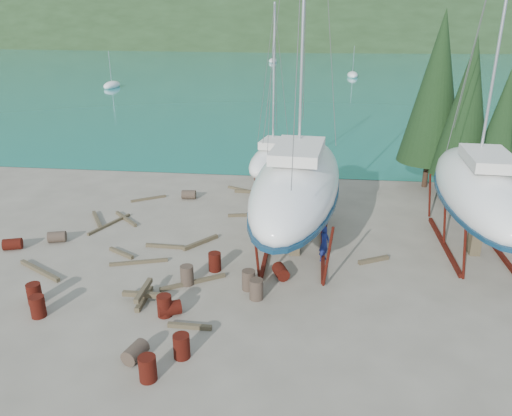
# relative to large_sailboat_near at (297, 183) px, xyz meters

# --- Properties ---
(ground) EXTENTS (600.00, 600.00, 0.00)m
(ground) POSITION_rel_large_sailboat_near_xyz_m (-2.62, -3.32, -3.42)
(ground) COLOR #6A6354
(ground) RESTS_ON ground
(bay_water) EXTENTS (700.00, 700.00, 0.00)m
(bay_water) POSITION_rel_large_sailboat_near_xyz_m (-2.62, 311.68, -3.42)
(bay_water) COLOR #197E7E
(bay_water) RESTS_ON ground
(far_hill) EXTENTS (800.00, 360.00, 110.00)m
(far_hill) POSITION_rel_large_sailboat_near_xyz_m (-2.62, 316.68, -3.42)
(far_hill) COLOR #1E2F17
(far_hill) RESTS_ON ground
(far_house_left) EXTENTS (6.60, 5.60, 5.60)m
(far_house_left) POSITION_rel_large_sailboat_near_xyz_m (-62.62, 186.68, -0.50)
(far_house_left) COLOR beige
(far_house_left) RESTS_ON ground
(far_house_center) EXTENTS (6.60, 5.60, 5.60)m
(far_house_center) POSITION_rel_large_sailboat_near_xyz_m (-22.62, 186.68, -0.50)
(far_house_center) COLOR beige
(far_house_center) RESTS_ON ground
(far_house_right) EXTENTS (6.60, 5.60, 5.60)m
(far_house_right) POSITION_rel_large_sailboat_near_xyz_m (27.38, 186.68, -0.50)
(far_house_right) COLOR beige
(far_house_right) RESTS_ON ground
(cypress_near_right) EXTENTS (3.60, 3.60, 10.00)m
(cypress_near_right) POSITION_rel_large_sailboat_near_xyz_m (9.88, 8.68, 2.37)
(cypress_near_right) COLOR black
(cypress_near_right) RESTS_ON ground
(cypress_mid_right) EXTENTS (3.06, 3.06, 8.50)m
(cypress_mid_right) POSITION_rel_large_sailboat_near_xyz_m (11.38, 6.68, 1.50)
(cypress_mid_right) COLOR black
(cypress_mid_right) RESTS_ON ground
(cypress_back_left) EXTENTS (4.14, 4.14, 11.50)m
(cypress_back_left) POSITION_rel_large_sailboat_near_xyz_m (8.38, 10.68, 3.24)
(cypress_back_left) COLOR black
(cypress_back_left) RESTS_ON ground
(cypress_far_right) EXTENTS (3.24, 3.24, 9.00)m
(cypress_far_right) POSITION_rel_large_sailboat_near_xyz_m (12.88, 9.68, 1.79)
(cypress_far_right) COLOR black
(cypress_far_right) RESTS_ON ground
(moored_boat_left) EXTENTS (2.00, 5.00, 6.05)m
(moored_boat_left) POSITION_rel_large_sailboat_near_xyz_m (-32.62, 56.68, -3.04)
(moored_boat_left) COLOR white
(moored_boat_left) RESTS_ON ground
(moored_boat_mid) EXTENTS (2.00, 5.00, 6.05)m
(moored_boat_mid) POSITION_rel_large_sailboat_near_xyz_m (7.38, 76.68, -3.04)
(moored_boat_mid) COLOR white
(moored_boat_mid) RESTS_ON ground
(moored_boat_far) EXTENTS (2.00, 5.00, 6.05)m
(moored_boat_far) POSITION_rel_large_sailboat_near_xyz_m (-10.62, 106.68, -3.04)
(moored_boat_far) COLOR white
(moored_boat_far) RESTS_ON ground
(large_sailboat_near) EXTENTS (5.14, 13.83, 21.29)m
(large_sailboat_near) POSITION_rel_large_sailboat_near_xyz_m (0.00, 0.00, 0.00)
(large_sailboat_near) COLOR white
(large_sailboat_near) RESTS_ON ground
(large_sailboat_far) EXTENTS (4.24, 12.51, 19.50)m
(large_sailboat_far) POSITION_rel_large_sailboat_near_xyz_m (8.79, 0.97, -0.24)
(large_sailboat_far) COLOR white
(large_sailboat_far) RESTS_ON ground
(small_sailboat_shore) EXTENTS (3.70, 7.70, 11.82)m
(small_sailboat_shore) POSITION_rel_large_sailboat_near_xyz_m (-2.07, 9.66, -1.48)
(small_sailboat_shore) COLOR white
(small_sailboat_shore) RESTS_ON ground
(worker) EXTENTS (0.68, 0.78, 1.79)m
(worker) POSITION_rel_large_sailboat_near_xyz_m (1.41, -1.34, -2.53)
(worker) COLOR navy
(worker) RESTS_ON ground
(drum_0) EXTENTS (0.58, 0.58, 0.88)m
(drum_0) POSITION_rel_large_sailboat_near_xyz_m (-9.70, -7.52, -2.98)
(drum_0) COLOR #57160F
(drum_0) RESTS_ON ground
(drum_1) EXTENTS (0.80, 1.01, 0.58)m
(drum_1) POSITION_rel_large_sailboat_near_xyz_m (-5.03, -9.61, -3.13)
(drum_1) COLOR #2D2823
(drum_1) RESTS_ON ground
(drum_2) EXTENTS (1.02, 0.84, 0.58)m
(drum_2) POSITION_rel_large_sailboat_near_xyz_m (-14.13, -2.01, -3.13)
(drum_2) COLOR #57160F
(drum_2) RESTS_ON ground
(drum_3) EXTENTS (0.58, 0.58, 0.88)m
(drum_3) POSITION_rel_large_sailboat_near_xyz_m (-3.48, -9.29, -2.98)
(drum_3) COLOR #57160F
(drum_3) RESTS_ON ground
(drum_4) EXTENTS (0.94, 0.67, 0.58)m
(drum_4) POSITION_rel_large_sailboat_near_xyz_m (-0.27, 6.58, -3.13)
(drum_4) COLOR #57160F
(drum_4) RESTS_ON ground
(drum_5) EXTENTS (0.58, 0.58, 0.88)m
(drum_5) POSITION_rel_large_sailboat_near_xyz_m (-1.81, -4.47, -2.98)
(drum_5) COLOR #2D2823
(drum_5) RESTS_ON ground
(drum_6) EXTENTS (0.87, 1.03, 0.58)m
(drum_6) POSITION_rel_large_sailboat_near_xyz_m (-0.51, -3.28, -3.13)
(drum_6) COLOR #57160F
(drum_6) RESTS_ON ground
(drum_7) EXTENTS (0.58, 0.58, 0.88)m
(drum_7) POSITION_rel_large_sailboat_near_xyz_m (-4.27, -10.55, -2.98)
(drum_7) COLOR #57160F
(drum_7) RESTS_ON ground
(drum_9) EXTENTS (0.92, 0.64, 0.58)m
(drum_9) POSITION_rel_large_sailboat_near_xyz_m (-7.14, 6.33, -3.13)
(drum_9) COLOR #2D2823
(drum_9) RESTS_ON ground
(drum_10) EXTENTS (0.58, 0.58, 0.88)m
(drum_10) POSITION_rel_large_sailboat_near_xyz_m (-4.81, -6.88, -2.98)
(drum_10) COLOR #57160F
(drum_10) RESTS_ON ground
(drum_11) EXTENTS (0.68, 0.94, 0.58)m
(drum_11) POSITION_rel_large_sailboat_near_xyz_m (-1.58, 5.24, -3.13)
(drum_11) COLOR #2D2823
(drum_11) RESTS_ON ground
(drum_12) EXTENTS (1.04, 0.90, 0.58)m
(drum_12) POSITION_rel_large_sailboat_near_xyz_m (-4.62, -6.81, -3.13)
(drum_12) COLOR #57160F
(drum_12) RESTS_ON ground
(drum_13) EXTENTS (0.58, 0.58, 0.88)m
(drum_13) POSITION_rel_large_sailboat_near_xyz_m (-10.34, -6.63, -2.98)
(drum_13) COLOR #57160F
(drum_13) RESTS_ON ground
(drum_14) EXTENTS (0.58, 0.58, 0.88)m
(drum_14) POSITION_rel_large_sailboat_near_xyz_m (-3.59, -2.97, -2.98)
(drum_14) COLOR #57160F
(drum_14) RESTS_ON ground
(drum_15) EXTENTS (1.01, 0.80, 0.58)m
(drum_15) POSITION_rel_large_sailboat_near_xyz_m (-12.34, -0.90, -3.13)
(drum_15) COLOR #2D2823
(drum_15) RESTS_ON ground
(drum_16) EXTENTS (0.58, 0.58, 0.88)m
(drum_16) POSITION_rel_large_sailboat_near_xyz_m (-4.54, -4.37, -2.98)
(drum_16) COLOR #2D2823
(drum_16) RESTS_ON ground
(drum_17) EXTENTS (0.58, 0.58, 0.88)m
(drum_17) POSITION_rel_large_sailboat_near_xyz_m (-1.39, -5.20, -2.98)
(drum_17) COLOR #2D2823
(drum_17) RESTS_ON ground
(timber_0) EXTENTS (1.98, 1.38, 0.14)m
(timber_0) POSITION_rel_large_sailboat_near_xyz_m (-9.68, 5.88, -3.35)
(timber_0) COLOR brown
(timber_0) RESTS_ON ground
(timber_1) EXTENTS (1.54, 0.94, 0.19)m
(timber_1) POSITION_rel_large_sailboat_near_xyz_m (3.79, -1.22, -3.33)
(timber_1) COLOR brown
(timber_1) RESTS_ON ground
(timber_2) EXTENTS (1.48, 2.23, 0.19)m
(timber_2) POSITION_rel_large_sailboat_near_xyz_m (-11.48, 2.07, -3.33)
(timber_2) COLOR brown
(timber_2) RESTS_ON ground
(timber_4) EXTENTS (1.55, 1.01, 0.17)m
(timber_4) POSITION_rel_large_sailboat_near_xyz_m (-8.50, -1.93, -3.34)
(timber_4) COLOR brown
(timber_4) RESTS_ON ground
(timber_5) EXTENTS (2.61, 1.76, 0.16)m
(timber_5) POSITION_rel_large_sailboat_near_xyz_m (-4.29, -4.32, -3.34)
(timber_5) COLOR brown
(timber_5) RESTS_ON ground
(timber_6) EXTENTS (2.13, 0.23, 0.19)m
(timber_6) POSITION_rel_large_sailboat_near_xyz_m (-3.36, 7.93, -3.33)
(timber_6) COLOR brown
(timber_6) RESTS_ON ground
(timber_7) EXTENTS (1.70, 0.20, 0.17)m
(timber_7) POSITION_rel_large_sailboat_near_xyz_m (-3.64, -7.61, -3.34)
(timber_7) COLOR brown
(timber_7) RESTS_ON ground
(timber_8) EXTENTS (1.51, 1.90, 0.19)m
(timber_8) POSITION_rel_large_sailboat_near_xyz_m (-4.87, -0.27, -3.33)
(timber_8) COLOR brown
(timber_8) RESTS_ON ground
(timber_9) EXTENTS (2.20, 1.22, 0.15)m
(timber_9) POSITION_rel_large_sailboat_near_xyz_m (-3.93, 8.28, -3.35)
(timber_9) COLOR brown
(timber_9) RESTS_ON ground
(timber_10) EXTENTS (3.03, 0.77, 0.16)m
(timber_10) POSITION_rel_large_sailboat_near_xyz_m (-2.62, 3.90, -3.34)
(timber_10) COLOR brown
(timber_10) RESTS_ON ground
(timber_11) EXTENTS (2.64, 0.98, 0.15)m
(timber_11) POSITION_rel_large_sailboat_near_xyz_m (-7.32, -2.75, -3.35)
(timber_11) COLOR brown
(timber_11) RESTS_ON ground
(timber_12) EXTENTS (2.00, 0.24, 0.17)m
(timber_12) POSITION_rel_large_sailboat_near_xyz_m (-6.59, -0.91, -3.34)
(timber_12) COLOR brown
(timber_12) RESTS_ON ground
(timber_14) EXTENTS (2.69, 1.67, 0.18)m
(timber_14) POSITION_rel_large_sailboat_near_xyz_m (-11.54, -4.14, -3.33)
(timber_14) COLOR brown
(timber_14) RESTS_ON ground
(timber_15) EXTENTS (1.32, 3.09, 0.15)m
(timber_15) POSITION_rel_large_sailboat_near_xyz_m (-10.52, 1.53, -3.35)
(timber_15) COLOR brown
(timber_15) RESTS_ON ground
(timber_17) EXTENTS (1.92, 1.93, 0.16)m
(timber_17) POSITION_rel_large_sailboat_near_xyz_m (-9.88, 2.39, -3.34)
(timber_17) COLOR brown
(timber_17) RESTS_ON ground
(timber_pile_fore) EXTENTS (1.80, 1.80, 0.60)m
(timber_pile_fore) POSITION_rel_large_sailboat_near_xyz_m (-5.97, -5.94, -3.12)
(timber_pile_fore) COLOR brown
(timber_pile_fore) RESTS_ON ground
(timber_pile_aft) EXTENTS (1.80, 1.80, 0.60)m
(timber_pile_aft) POSITION_rel_large_sailboat_near_xyz_m (0.52, 4.93, -3.12)
(timber_pile_aft) COLOR brown
(timber_pile_aft) RESTS_ON ground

